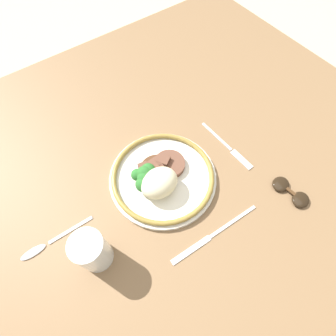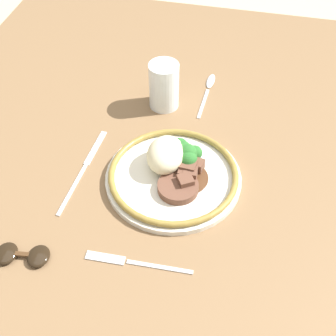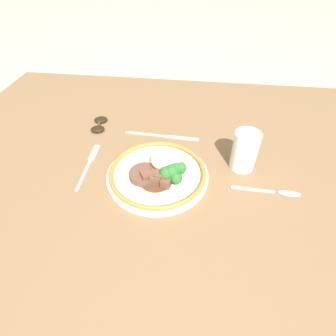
% 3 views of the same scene
% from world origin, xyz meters
% --- Properties ---
extents(ground_plane, '(8.00, 8.00, 0.00)m').
position_xyz_m(ground_plane, '(0.00, 0.00, 0.00)').
color(ground_plane, tan).
extents(dining_table, '(1.35, 1.16, 0.05)m').
position_xyz_m(dining_table, '(0.00, 0.00, 0.02)').
color(dining_table, brown).
rests_on(dining_table, ground).
extents(plate, '(0.26, 0.26, 0.07)m').
position_xyz_m(plate, '(0.01, -0.00, 0.06)').
color(plate, silver).
rests_on(plate, dining_table).
extents(juice_glass, '(0.07, 0.07, 0.11)m').
position_xyz_m(juice_glass, '(0.22, 0.07, 0.09)').
color(juice_glass, '#F4AD19').
rests_on(juice_glass, dining_table).
extents(fork, '(0.02, 0.18, 0.00)m').
position_xyz_m(fork, '(-0.19, 0.03, 0.05)').
color(fork, silver).
rests_on(fork, dining_table).
extents(knife, '(0.23, 0.02, 0.00)m').
position_xyz_m(knife, '(-0.01, 0.18, 0.05)').
color(knife, silver).
rests_on(knife, dining_table).
extents(spoon, '(0.16, 0.02, 0.01)m').
position_xyz_m(spoon, '(0.30, -0.02, 0.05)').
color(spoon, silver).
rests_on(spoon, dining_table).
extents(sunglasses, '(0.05, 0.10, 0.01)m').
position_xyz_m(sunglasses, '(-0.22, 0.21, 0.05)').
color(sunglasses, black).
rests_on(sunglasses, dining_table).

